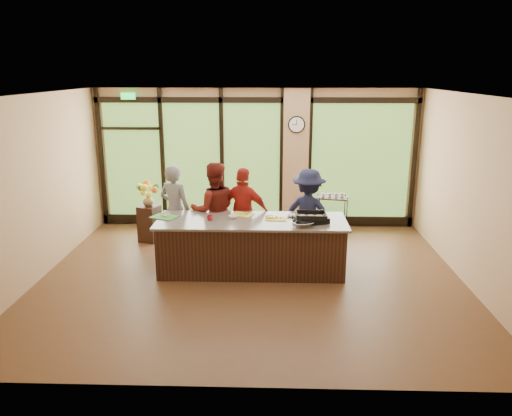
# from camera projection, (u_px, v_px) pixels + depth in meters

# --- Properties ---
(floor) EXTENTS (7.00, 7.00, 0.00)m
(floor) POSITION_uv_depth(u_px,v_px,m) (251.00, 278.00, 8.36)
(floor) COLOR brown
(floor) RESTS_ON ground
(ceiling) EXTENTS (7.00, 7.00, 0.00)m
(ceiling) POSITION_uv_depth(u_px,v_px,m) (250.00, 94.00, 7.56)
(ceiling) COLOR white
(ceiling) RESTS_ON back_wall
(back_wall) EXTENTS (7.00, 0.00, 7.00)m
(back_wall) POSITION_uv_depth(u_px,v_px,m) (256.00, 159.00, 10.85)
(back_wall) COLOR tan
(back_wall) RESTS_ON floor
(left_wall) EXTENTS (0.00, 6.00, 6.00)m
(left_wall) POSITION_uv_depth(u_px,v_px,m) (35.00, 189.00, 8.07)
(left_wall) COLOR tan
(left_wall) RESTS_ON floor
(right_wall) EXTENTS (0.00, 6.00, 6.00)m
(right_wall) POSITION_uv_depth(u_px,v_px,m) (472.00, 192.00, 7.85)
(right_wall) COLOR tan
(right_wall) RESTS_ON floor
(window_wall) EXTENTS (6.90, 0.12, 3.00)m
(window_wall) POSITION_uv_depth(u_px,v_px,m) (264.00, 164.00, 10.83)
(window_wall) COLOR tan
(window_wall) RESTS_ON floor
(island_base) EXTENTS (3.10, 1.00, 0.88)m
(island_base) POSITION_uv_depth(u_px,v_px,m) (251.00, 247.00, 8.53)
(island_base) COLOR black
(island_base) RESTS_ON floor
(countertop) EXTENTS (3.20, 1.10, 0.04)m
(countertop) POSITION_uv_depth(u_px,v_px,m) (251.00, 221.00, 8.41)
(countertop) COLOR slate
(countertop) RESTS_ON island_base
(wall_clock) EXTENTS (0.36, 0.04, 0.36)m
(wall_clock) POSITION_uv_depth(u_px,v_px,m) (297.00, 125.00, 10.49)
(wall_clock) COLOR black
(wall_clock) RESTS_ON window_wall
(cook_left) EXTENTS (0.73, 0.62, 1.71)m
(cook_left) POSITION_uv_depth(u_px,v_px,m) (175.00, 210.00, 9.24)
(cook_left) COLOR slate
(cook_left) RESTS_ON floor
(cook_midleft) EXTENTS (0.98, 0.84, 1.78)m
(cook_midleft) POSITION_uv_depth(u_px,v_px,m) (214.00, 210.00, 9.09)
(cook_midleft) COLOR maroon
(cook_midleft) RESTS_ON floor
(cook_midright) EXTENTS (1.05, 0.66, 1.67)m
(cook_midright) POSITION_uv_depth(u_px,v_px,m) (244.00, 213.00, 9.12)
(cook_midright) COLOR #A32019
(cook_midright) RESTS_ON floor
(cook_right) EXTENTS (1.20, 0.89, 1.65)m
(cook_right) POSITION_uv_depth(u_px,v_px,m) (308.00, 214.00, 9.10)
(cook_right) COLOR #181B36
(cook_right) RESTS_ON floor
(roasting_pan) EXTENTS (0.62, 0.56, 0.09)m
(roasting_pan) POSITION_uv_depth(u_px,v_px,m) (311.00, 220.00, 8.27)
(roasting_pan) COLOR black
(roasting_pan) RESTS_ON countertop
(mixing_bowl) EXTENTS (0.43, 0.43, 0.08)m
(mixing_bowl) POSITION_uv_depth(u_px,v_px,m) (302.00, 224.00, 8.06)
(mixing_bowl) COLOR silver
(mixing_bowl) RESTS_ON countertop
(cutting_board_left) EXTENTS (0.52, 0.46, 0.01)m
(cutting_board_left) POSITION_uv_depth(u_px,v_px,m) (164.00, 217.00, 8.55)
(cutting_board_left) COLOR #2F8330
(cutting_board_left) RESTS_ON countertop
(cutting_board_center) EXTENTS (0.45, 0.40, 0.01)m
(cutting_board_center) POSITION_uv_depth(u_px,v_px,m) (242.00, 214.00, 8.70)
(cutting_board_center) COLOR yellow
(cutting_board_center) RESTS_ON countertop
(cutting_board_right) EXTENTS (0.38, 0.30, 0.01)m
(cutting_board_right) POSITION_uv_depth(u_px,v_px,m) (276.00, 219.00, 8.46)
(cutting_board_right) COLOR yellow
(cutting_board_right) RESTS_ON countertop
(prep_bowl_near) EXTENTS (0.20, 0.20, 0.05)m
(prep_bowl_near) POSITION_uv_depth(u_px,v_px,m) (233.00, 217.00, 8.49)
(prep_bowl_near) COLOR white
(prep_bowl_near) RESTS_ON countertop
(prep_bowl_mid) EXTENTS (0.18, 0.18, 0.04)m
(prep_bowl_mid) POSITION_uv_depth(u_px,v_px,m) (269.00, 217.00, 8.49)
(prep_bowl_mid) COLOR white
(prep_bowl_mid) RESTS_ON countertop
(prep_bowl_far) EXTENTS (0.15, 0.15, 0.03)m
(prep_bowl_far) POSITION_uv_depth(u_px,v_px,m) (291.00, 216.00, 8.59)
(prep_bowl_far) COLOR white
(prep_bowl_far) RESTS_ON countertop
(red_ramekin) EXTENTS (0.11, 0.11, 0.08)m
(red_ramekin) POSITION_uv_depth(u_px,v_px,m) (210.00, 218.00, 8.38)
(red_ramekin) COLOR red
(red_ramekin) RESTS_ON countertop
(flower_stand) EXTENTS (0.47, 0.47, 0.74)m
(flower_stand) POSITION_uv_depth(u_px,v_px,m) (150.00, 224.00, 10.06)
(flower_stand) COLOR black
(flower_stand) RESTS_ON floor
(flower_vase) EXTENTS (0.30, 0.30, 0.24)m
(flower_vase) POSITION_uv_depth(u_px,v_px,m) (148.00, 200.00, 9.93)
(flower_vase) COLOR olive
(flower_vase) RESTS_ON flower_stand
(bar_cart) EXTENTS (0.69, 0.49, 0.87)m
(bar_cart) POSITION_uv_depth(u_px,v_px,m) (332.00, 209.00, 10.55)
(bar_cart) COLOR black
(bar_cart) RESTS_ON floor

